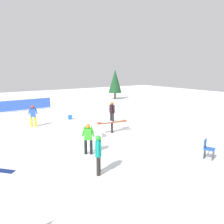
# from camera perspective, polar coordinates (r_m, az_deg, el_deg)

# --- Properties ---
(ground_plane) EXTENTS (60.00, 60.00, 0.00)m
(ground_plane) POSITION_cam_1_polar(r_m,az_deg,el_deg) (13.88, 0.00, -5.46)
(ground_plane) COLOR white
(rail_feature) EXTENTS (1.96, 0.61, 0.75)m
(rail_feature) POSITION_cam_1_polar(r_m,az_deg,el_deg) (13.71, 0.00, -2.98)
(rail_feature) COLOR black
(rail_feature) RESTS_ON ground
(snow_kicker_ramp) EXTENTS (2.03, 1.79, 0.53)m
(snow_kicker_ramp) POSITION_cam_1_polar(r_m,az_deg,el_deg) (13.18, -7.48, -5.28)
(snow_kicker_ramp) COLOR white
(snow_kicker_ramp) RESTS_ON ground
(main_rider_on_rail) EXTENTS (1.46, 0.71, 1.25)m
(main_rider_on_rail) POSITION_cam_1_polar(r_m,az_deg,el_deg) (13.55, 0.00, -0.00)
(main_rider_on_rail) COLOR white
(main_rider_on_rail) RESTS_ON rail_feature
(bystander_green) EXTENTS (0.54, 0.45, 1.48)m
(bystander_green) POSITION_cam_1_polar(r_m,az_deg,el_deg) (10.36, -6.23, -6.56)
(bystander_green) COLOR black
(bystander_green) RESTS_ON ground
(bystander_blue) EXTENTS (0.64, 0.30, 1.52)m
(bystander_blue) POSITION_cam_1_polar(r_m,az_deg,el_deg) (16.06, -19.92, -0.69)
(bystander_blue) COLOR yellow
(bystander_blue) RESTS_ON ground
(bystander_teal) EXTENTS (0.44, 0.59, 1.54)m
(bystander_teal) POSITION_cam_1_polar(r_m,az_deg,el_deg) (8.43, -3.57, -10.52)
(bystander_teal) COLOR black
(bystander_teal) RESTS_ON ground
(loose_snowboard_navy) EXTENTS (1.06, 1.12, 0.02)m
(loose_snowboard_navy) POSITION_cam_1_polar(r_m,az_deg,el_deg) (10.05, -27.29, -13.38)
(loose_snowboard_navy) COLOR navy
(loose_snowboard_navy) RESTS_ON ground
(folding_chair) EXTENTS (0.57, 0.57, 0.88)m
(folding_chair) POSITION_cam_1_polar(r_m,az_deg,el_deg) (10.84, 23.81, -8.99)
(folding_chair) COLOR #3F3F44
(folding_chair) RESTS_ON ground
(backpack_on_snow) EXTENTS (0.37, 0.33, 0.34)m
(backpack_on_snow) POSITION_cam_1_polar(r_m,az_deg,el_deg) (17.80, -10.88, -1.36)
(backpack_on_snow) COLOR blue
(backpack_on_snow) RESTS_ON ground
(safety_fence) EXTENTS (4.84, 0.27, 1.10)m
(safety_fence) POSITION_cam_1_polar(r_m,az_deg,el_deg) (22.61, -21.58, 1.82)
(safety_fence) COLOR blue
(safety_fence) RESTS_ON ground
(pine_tree_near) EXTENTS (1.72, 1.72, 3.91)m
(pine_tree_near) POSITION_cam_1_polar(r_m,az_deg,el_deg) (29.17, 0.81, 8.06)
(pine_tree_near) COLOR #4C331E
(pine_tree_near) RESTS_ON ground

